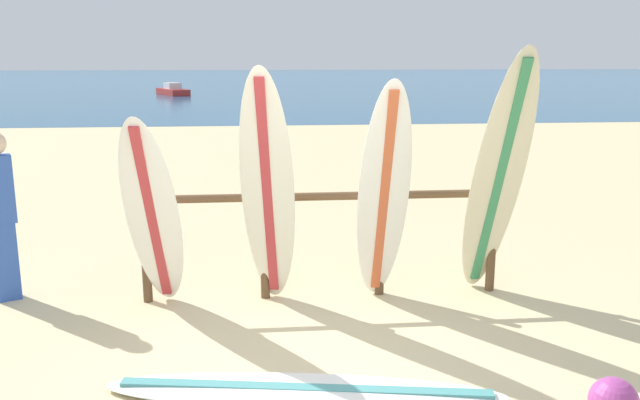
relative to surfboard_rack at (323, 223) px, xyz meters
The scene contains 10 objects.
ground_plane 1.91m from the surfboard_rack, 99.77° to the right, with size 120.00×120.00×0.00m, color beige.
ocean_water 56.27m from the surfboard_rack, 90.30° to the left, with size 120.00×80.00×0.01m, color #1E5984.
surfboard_rack is the anchor object (origin of this frame).
surfboard_leaning_far_left 1.64m from the surfboard_rack, 166.77° to the right, with size 0.59×0.96×1.90m.
surfboard_leaning_left 0.74m from the surfboard_rack, 150.93° to the right, with size 0.62×0.83×2.30m.
surfboard_leaning_center_left 0.74m from the surfboard_rack, 36.91° to the right, with size 0.48×0.90×2.20m.
surfboard_leaning_center 1.73m from the surfboard_rack, 12.08° to the right, with size 0.55×1.09×2.47m.
surfboard_lying_on_sand 2.14m from the surfboard_rack, 99.28° to the right, with size 2.94×1.00×0.08m.
beachgoer_standing 3.12m from the surfboard_rack, behind, with size 0.31×0.27×1.67m.
small_boat_offshore 34.49m from the surfboard_rack, 99.38° to the left, with size 2.30×3.25×0.71m.
Camera 1 is at (-0.32, -4.55, 2.38)m, focal length 37.18 mm.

